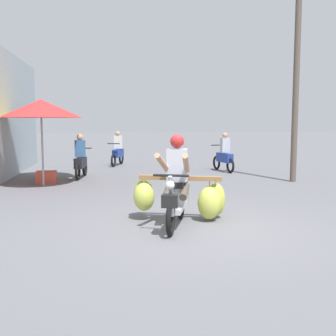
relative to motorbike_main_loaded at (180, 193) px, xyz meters
name	(u,v)px	position (x,y,z in m)	size (l,w,h in m)	color
ground_plane	(196,230)	(0.17, -0.60, -0.52)	(120.00, 120.00, 0.00)	slate
motorbike_main_loaded	(180,193)	(0.00, 0.00, 0.00)	(1.80, 1.78, 1.58)	black
motorbike_distant_ahead_left	(81,160)	(-2.13, 6.11, 0.05)	(0.51, 1.62, 1.40)	black
motorbike_distant_ahead_right	(118,151)	(-0.88, 9.86, 0.05)	(0.68, 1.57, 1.40)	black
motorbike_distant_far_ahead	(224,156)	(2.85, 7.20, 0.05)	(0.57, 1.61, 1.40)	black
market_umbrella_near_shop	(41,111)	(-3.24, 5.82, 1.58)	(2.35, 2.35, 2.28)	#99999E
market_umbrella_further_along	(41,108)	(-3.06, 4.57, 1.62)	(2.21, 2.21, 2.40)	#99999E
produce_crate	(46,177)	(-3.06, 5.13, -0.34)	(0.56, 0.40, 0.36)	#CC4C38
utility_pole	(296,75)	(4.20, 4.46, 2.61)	(0.18, 0.18, 6.25)	brown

